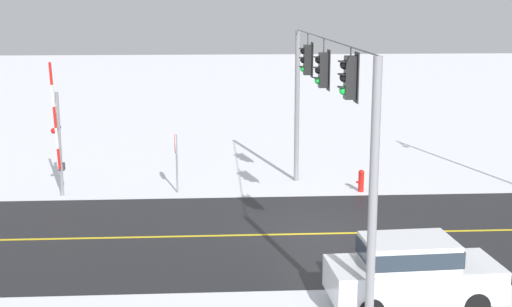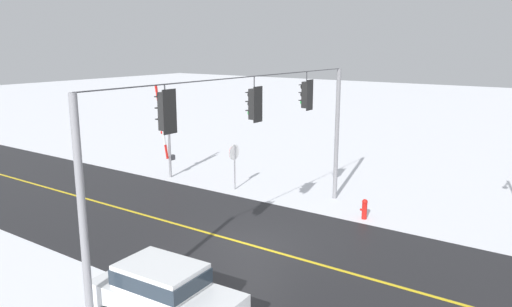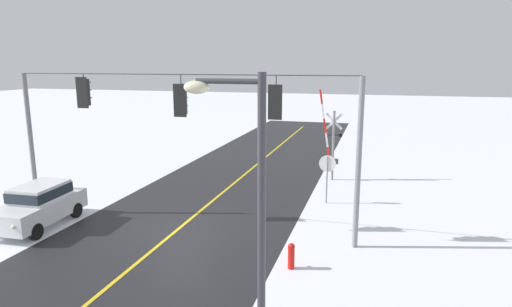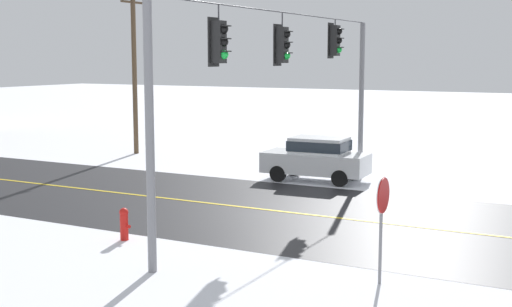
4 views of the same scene
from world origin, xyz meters
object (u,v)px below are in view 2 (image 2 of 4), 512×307
Objects in this scene: parked_car_white at (164,293)px; fire_hydrant at (364,208)px; stop_sign at (234,157)px; railroad_crossing at (168,136)px.

parked_car_white reaches higher than fire_hydrant.
parked_car_white is (11.05, 6.19, -0.76)m from stop_sign.
railroad_crossing is 15.18m from parked_car_white.
stop_sign is at bearing 93.45° from railroad_crossing.
stop_sign is 2.67× the size of fire_hydrant.
stop_sign is 7.32m from fire_hydrant.
stop_sign is at bearing -150.73° from parked_car_white.
stop_sign is 0.55× the size of parked_car_white.
railroad_crossing is 5.88× the size of fire_hydrant.
fire_hydrant is (-10.74, 1.01, -0.49)m from parked_car_white.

